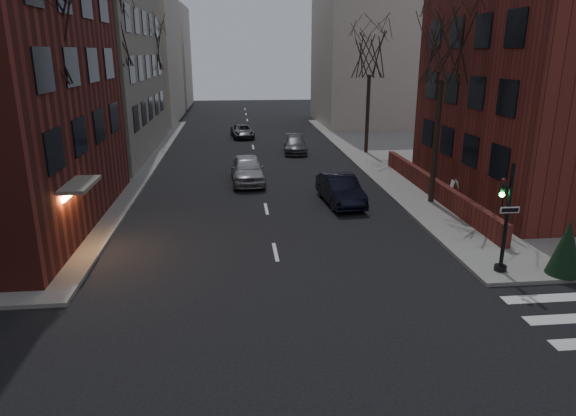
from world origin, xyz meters
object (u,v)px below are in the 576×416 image
object	(u,v)px
car_lane_gray	(295,145)
streetlamp_far	(161,92)
traffic_signal	(504,225)
sandwich_board	(454,189)
tree_left_c	(147,49)
car_lane_silver	(247,169)
evergreen_shrub	(567,248)
tree_right_b	(370,54)
tree_left_a	(38,33)
tree_right_a	(444,47)
streetlamp_near	(113,119)
tree_left_b	(109,32)
car_lane_far	(242,131)
parked_sedan	(340,189)

from	to	relation	value
car_lane_gray	streetlamp_far	bearing A→B (deg)	146.98
traffic_signal	sandwich_board	distance (m)	10.09
tree_left_c	car_lane_silver	world-z (taller)	tree_left_c
traffic_signal	evergreen_shrub	bearing A→B (deg)	-12.92
traffic_signal	tree_right_b	bearing A→B (deg)	87.85
traffic_signal	sandwich_board	world-z (taller)	traffic_signal
tree_left_a	tree_right_a	distance (m)	18.05
tree_left_c	sandwich_board	world-z (taller)	tree_left_c
streetlamp_near	car_lane_gray	bearing A→B (deg)	44.20
car_lane_silver	sandwich_board	distance (m)	12.23
tree_left_b	evergreen_shrub	bearing A→B (deg)	-42.81
tree_right_a	car_lane_silver	world-z (taller)	tree_right_a
car_lane_gray	evergreen_shrub	bearing A→B (deg)	-70.05
tree_left_a	car_lane_silver	size ratio (longest dim) A/B	2.08
streetlamp_near	car_lane_silver	world-z (taller)	streetlamp_near
tree_left_a	sandwich_board	distance (m)	21.23
streetlamp_far	evergreen_shrub	world-z (taller)	streetlamp_far
car_lane_far	sandwich_board	size ratio (longest dim) A/B	4.51
tree_left_b	tree_left_c	bearing A→B (deg)	90.00
tree_right_a	sandwich_board	distance (m)	7.60
tree_right_b	streetlamp_far	size ratio (longest dim) A/B	1.46
traffic_signal	tree_right_a	xyz separation A→B (m)	(0.86, 9.01, 6.12)
tree_left_b	sandwich_board	size ratio (longest dim) A/B	11.44
parked_sedan	car_lane_silver	size ratio (longest dim) A/B	0.95
tree_left_c	evergreen_shrub	xyz separation A→B (m)	(18.89, -31.50, -6.88)
sandwich_board	evergreen_shrub	distance (m)	10.22
tree_left_a	tree_right_b	bearing A→B (deg)	45.64
car_lane_silver	traffic_signal	bearing A→B (deg)	-61.15
traffic_signal	streetlamp_near	bearing A→B (deg)	141.13
tree_left_a	tree_left_c	xyz separation A→B (m)	(0.00, 26.00, -0.44)
parked_sedan	sandwich_board	distance (m)	6.36
car_lane_gray	streetlamp_near	bearing A→B (deg)	-131.28
tree_right_a	tree_left_a	bearing A→B (deg)	-167.20
parked_sedan	car_lane_gray	world-z (taller)	parked_sedan
evergreen_shrub	streetlamp_near	bearing A→B (deg)	143.58
tree_right_b	evergreen_shrub	xyz separation A→B (m)	(1.29, -23.50, -6.44)
tree_left_c	streetlamp_far	size ratio (longest dim) A/B	1.55
car_lane_silver	car_lane_far	world-z (taller)	car_lane_silver
tree_left_c	tree_right_a	distance (m)	28.17
tree_left_a	streetlamp_far	distance (m)	28.32
streetlamp_far	tree_left_c	bearing A→B (deg)	-106.70
parked_sedan	car_lane_far	world-z (taller)	parked_sedan
streetlamp_near	sandwich_board	size ratio (longest dim) A/B	6.65
traffic_signal	tree_left_c	xyz separation A→B (m)	(-16.74, 31.01, 6.12)
car_lane_far	car_lane_gray	bearing A→B (deg)	-68.28
tree_left_c	streetlamp_near	bearing A→B (deg)	-88.09
streetlamp_near	streetlamp_far	xyz separation A→B (m)	(0.00, 20.00, 0.00)
streetlamp_near	car_lane_gray	xyz separation A→B (m)	(11.49, 11.17, -3.60)
traffic_signal	tree_left_a	xyz separation A→B (m)	(-16.74, 5.01, 6.56)
streetlamp_near	car_lane_far	size ratio (longest dim) A/B	1.47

